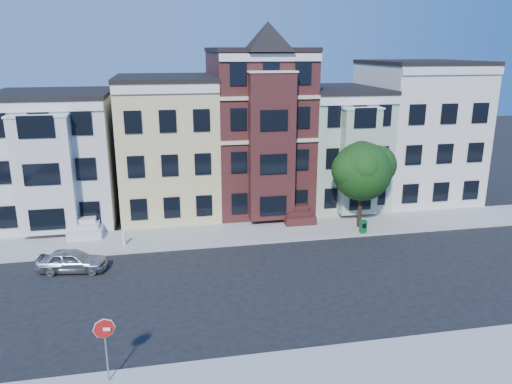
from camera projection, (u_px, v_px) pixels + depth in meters
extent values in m
plane|color=black|center=(310.00, 283.00, 26.97)|extent=(120.00, 120.00, 0.00)
cube|color=#9E9B93|center=(276.00, 231.00, 34.49)|extent=(60.00, 4.00, 0.15)
cube|color=#9E9B93|center=(371.00, 373.00, 19.41)|extent=(60.00, 4.00, 0.15)
cube|color=silver|center=(58.00, 158.00, 36.61)|extent=(8.00, 9.00, 9.00)
cube|color=#D5C084|center=(168.00, 147.00, 37.96)|extent=(7.00, 9.00, 10.00)
cube|color=#3F1A18|center=(258.00, 131.00, 38.98)|extent=(7.00, 9.00, 12.00)
cube|color=#A1B396|center=(336.00, 147.00, 40.60)|extent=(6.00, 9.00, 9.00)
cube|color=silver|center=(416.00, 132.00, 41.61)|extent=(8.00, 9.00, 11.00)
imported|color=#A9ABB1|center=(72.00, 261.00, 28.27)|extent=(4.01, 2.07, 1.31)
cube|color=#116228|center=(363.00, 227.00, 33.79)|extent=(0.44, 0.40, 0.89)
cylinder|color=beige|center=(124.00, 239.00, 31.80)|extent=(0.32, 0.32, 0.70)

